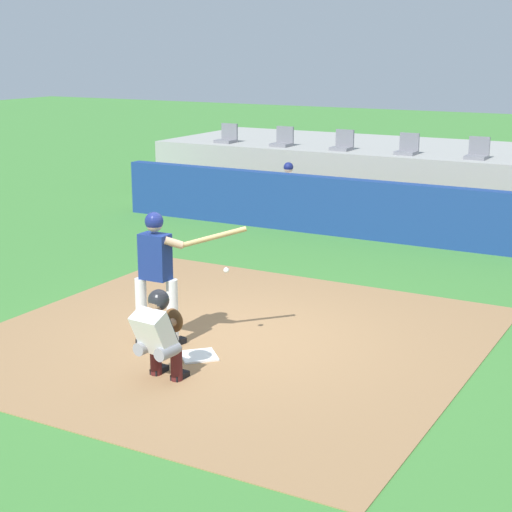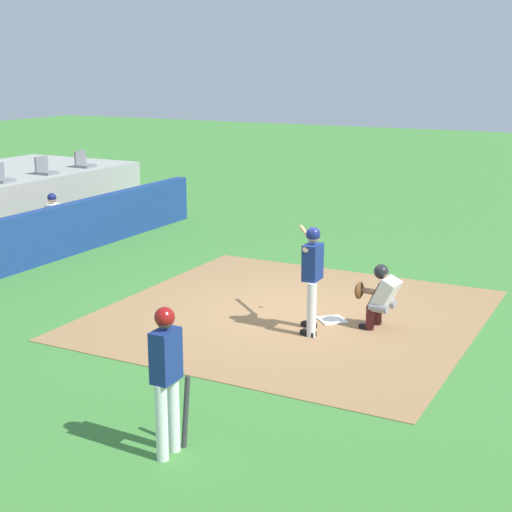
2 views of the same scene
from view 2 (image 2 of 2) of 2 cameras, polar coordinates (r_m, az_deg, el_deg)
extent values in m
plane|color=#428438|center=(13.74, 2.60, -4.38)|extent=(80.00, 80.00, 0.00)
cube|color=#9E754C|center=(13.74, 2.60, -4.35)|extent=(6.40, 6.40, 0.01)
cube|color=white|center=(13.44, 5.70, -4.77)|extent=(0.62, 0.62, 0.02)
cylinder|color=silver|center=(12.52, 4.16, -4.06)|extent=(0.15, 0.15, 0.92)
cylinder|color=silver|center=(12.92, 4.21, -3.49)|extent=(0.15, 0.15, 0.92)
cube|color=navy|center=(12.51, 4.25, -0.46)|extent=(0.38, 0.25, 0.60)
sphere|color=tan|center=(12.40, 4.29, 1.47)|extent=(0.21, 0.21, 0.21)
sphere|color=navy|center=(12.40, 4.29, 1.62)|extent=(0.24, 0.24, 0.24)
cylinder|color=tan|center=(12.55, 4.10, 0.59)|extent=(0.57, 0.16, 0.18)
cylinder|color=tan|center=(12.71, 4.64, 0.75)|extent=(0.25, 0.24, 0.17)
cylinder|color=tan|center=(13.18, 3.90, 1.47)|extent=(0.67, 0.61, 0.24)
cube|color=black|center=(12.69, 3.91, -5.79)|extent=(0.18, 0.28, 0.09)
cube|color=black|center=(13.08, 3.97, -5.17)|extent=(0.18, 0.28, 0.09)
cylinder|color=gray|center=(12.90, 9.14, -3.84)|extent=(0.19, 0.33, 0.16)
cylinder|color=#4C1919|center=(13.02, 8.50, -4.62)|extent=(0.14, 0.14, 0.42)
cube|color=black|center=(13.10, 8.23, -5.28)|extent=(0.13, 0.25, 0.08)
cylinder|color=gray|center=(13.18, 9.70, -3.47)|extent=(0.19, 0.33, 0.16)
cylinder|color=#4C1919|center=(13.30, 9.07, -4.24)|extent=(0.14, 0.14, 0.42)
cube|color=black|center=(13.38, 8.81, -4.89)|extent=(0.13, 0.25, 0.08)
cube|color=white|center=(12.96, 9.67, -2.76)|extent=(0.44, 0.47, 0.57)
cube|color=#2D2D33|center=(13.00, 9.18, -2.68)|extent=(0.40, 0.28, 0.45)
sphere|color=#996B4C|center=(12.89, 9.40, -1.26)|extent=(0.21, 0.21, 0.21)
sphere|color=#232328|center=(12.89, 9.33, -1.16)|extent=(0.25, 0.25, 0.25)
cylinder|color=#996B4C|center=(13.01, 8.69, -2.66)|extent=(0.14, 0.46, 0.10)
ellipsoid|color=brown|center=(13.06, 7.71, -2.55)|extent=(0.29, 0.14, 0.30)
sphere|color=white|center=(13.43, 3.61, -0.29)|extent=(0.07, 0.07, 0.07)
cylinder|color=silver|center=(8.84, -7.05, -12.22)|extent=(0.14, 0.14, 0.92)
cylinder|color=silver|center=(9.02, -6.17, -11.64)|extent=(0.14, 0.14, 0.92)
cube|color=navy|center=(8.62, -6.75, -7.39)|extent=(0.36, 0.22, 0.60)
sphere|color=brown|center=(8.47, -6.83, -4.74)|extent=(0.20, 0.20, 0.20)
sphere|color=maroon|center=(8.47, -6.83, -4.55)|extent=(0.23, 0.23, 0.23)
cylinder|color=#333338|center=(9.14, -5.26, -11.48)|extent=(0.18, 0.06, 0.85)
cube|color=navy|center=(17.25, -17.35, 0.90)|extent=(13.00, 0.30, 1.20)
cylinder|color=#939399|center=(19.23, -14.63, 2.08)|extent=(0.15, 0.40, 0.15)
cylinder|color=#939399|center=(19.15, -14.14, 1.25)|extent=(0.13, 0.13, 0.45)
cube|color=maroon|center=(19.16, -13.99, 0.70)|extent=(0.11, 0.24, 0.08)
cylinder|color=#939399|center=(19.42, -14.12, 2.23)|extent=(0.15, 0.40, 0.15)
cylinder|color=#939399|center=(19.34, -13.63, 1.41)|extent=(0.13, 0.13, 0.45)
cube|color=maroon|center=(19.35, -13.49, 0.86)|extent=(0.11, 0.24, 0.08)
cube|color=white|center=(19.41, -14.91, 2.99)|extent=(0.36, 0.22, 0.54)
sphere|color=tan|center=(19.35, -14.98, 4.12)|extent=(0.20, 0.20, 0.20)
sphere|color=navy|center=(19.34, -14.99, 4.24)|extent=(0.22, 0.22, 0.22)
cylinder|color=tan|center=(19.20, -14.98, 2.53)|extent=(0.09, 0.41, 0.22)
cylinder|color=tan|center=(19.49, -14.19, 2.75)|extent=(0.09, 0.41, 0.22)
cube|color=slate|center=(20.74, -18.33, 5.35)|extent=(0.46, 0.46, 0.08)
cube|color=slate|center=(21.89, -15.30, 6.00)|extent=(0.46, 0.46, 0.08)
cube|color=slate|center=(22.00, -15.72, 6.64)|extent=(0.46, 0.06, 0.40)
cube|color=slate|center=(23.10, -12.57, 6.57)|extent=(0.46, 0.46, 0.08)
cube|color=slate|center=(23.20, -12.98, 7.18)|extent=(0.46, 0.06, 0.40)
camera|label=1|loc=(17.64, 39.94, 9.29)|focal=58.03mm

